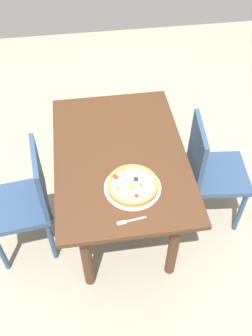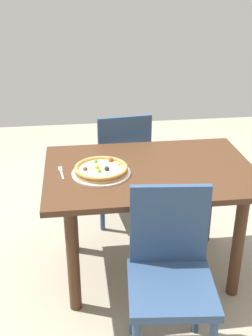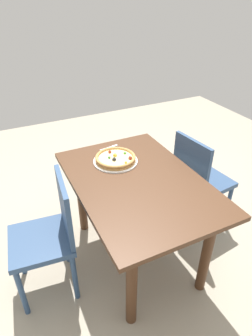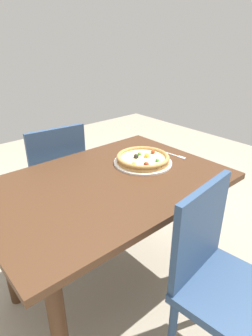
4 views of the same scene
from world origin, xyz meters
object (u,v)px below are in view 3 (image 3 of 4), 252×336
(fork, at_px, (110,147))
(chair_near, at_px, (50,234))
(pizza, at_px, (116,158))
(chair_far, at_px, (199,179))
(dining_table, at_px, (137,194))
(plate, at_px, (116,161))

(fork, bearing_deg, chair_near, -149.84)
(pizza, bearing_deg, fork, 166.56)
(chair_far, height_order, fork, chair_far)
(dining_table, distance_m, fork, 0.53)
(dining_table, distance_m, chair_near, 0.65)
(dining_table, relative_size, plate, 3.66)
(chair_near, height_order, plate, chair_near)
(chair_near, bearing_deg, pizza, -59.39)
(dining_table, xyz_separation_m, plate, (-0.29, -0.04, 0.13))
(chair_far, bearing_deg, pizza, -112.30)
(chair_far, relative_size, fork, 5.39)
(chair_near, height_order, chair_far, same)
(chair_near, xyz_separation_m, pizza, (-0.27, 0.60, 0.27))
(dining_table, distance_m, chair_far, 0.65)
(chair_near, height_order, fork, chair_near)
(dining_table, xyz_separation_m, chair_far, (-0.10, 0.64, -0.12))
(pizza, bearing_deg, chair_far, 74.00)
(chair_far, relative_size, plate, 2.65)
(plate, bearing_deg, dining_table, 7.21)
(plate, bearing_deg, chair_far, 74.00)
(dining_table, distance_m, plate, 0.32)
(pizza, bearing_deg, chair_near, -65.39)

